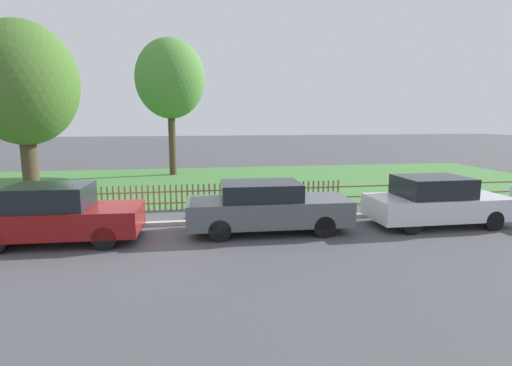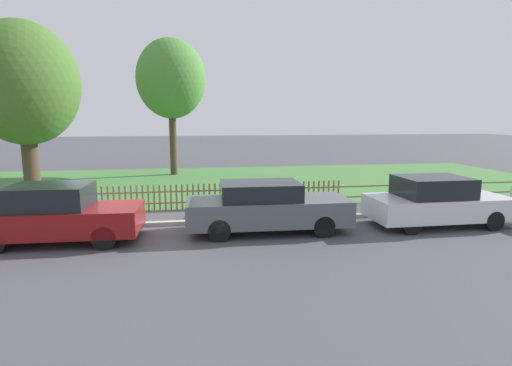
{
  "view_description": "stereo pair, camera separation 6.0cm",
  "coord_description": "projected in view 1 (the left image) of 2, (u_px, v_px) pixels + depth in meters",
  "views": [
    {
      "loc": [
        2.12,
        -11.64,
        3.16
      ],
      "look_at": [
        4.17,
        0.74,
        1.1
      ],
      "focal_mm": 28.0,
      "sensor_mm": 36.0,
      "label": 1
    },
    {
      "loc": [
        2.18,
        -11.65,
        3.16
      ],
      "look_at": [
        4.17,
        0.74,
        1.1
      ],
      "focal_mm": 28.0,
      "sensor_mm": 36.0,
      "label": 2
    }
  ],
  "objects": [
    {
      "name": "tree_mid_park",
      "position": [
        23.0,
        84.0,
        15.46
      ],
      "size": [
        4.16,
        4.16,
        6.87
      ],
      "color": "#473828",
      "rests_on": "ground"
    },
    {
      "name": "kerb_stone",
      "position": [
        118.0,
        226.0,
        11.59
      ],
      "size": [
        40.57,
        0.2,
        0.12
      ],
      "primitive_type": "cube",
      "color": "#B2ADA3",
      "rests_on": "ground"
    },
    {
      "name": "ground_plane",
      "position": [
        118.0,
        228.0,
        11.5
      ],
      "size": [
        120.0,
        120.0,
        0.0
      ],
      "primitive_type": "plane",
      "color": "#4C4C51"
    },
    {
      "name": "tree_far_left",
      "position": [
        170.0,
        79.0,
        21.55
      ],
      "size": [
        3.72,
        3.72,
        7.38
      ],
      "color": "#473828",
      "rests_on": "ground"
    },
    {
      "name": "grass_strip",
      "position": [
        147.0,
        184.0,
        19.21
      ],
      "size": [
        40.57,
        11.59,
        0.01
      ],
      "primitive_type": "cube",
      "color": "#477F3D",
      "rests_on": "ground"
    },
    {
      "name": "covered_motorcycle",
      "position": [
        253.0,
        194.0,
        13.3
      ],
      "size": [
        1.83,
        0.89,
        1.07
      ],
      "rotation": [
        0.0,
        0.0,
        0.08
      ],
      "color": "black",
      "rests_on": "ground"
    },
    {
      "name": "park_fence",
      "position": [
        128.0,
        199.0,
        13.51
      ],
      "size": [
        40.57,
        0.05,
        0.89
      ],
      "color": "olive",
      "rests_on": "ground"
    },
    {
      "name": "parked_car_red_compact",
      "position": [
        436.0,
        201.0,
        11.76
      ],
      "size": [
        4.04,
        1.73,
        1.46
      ],
      "rotation": [
        0.0,
        0.0,
        -0.0
      ],
      "color": "silver",
      "rests_on": "ground"
    },
    {
      "name": "parked_car_black_saloon",
      "position": [
        57.0,
        214.0,
        10.1
      ],
      "size": [
        4.07,
        1.8,
        1.49
      ],
      "rotation": [
        0.0,
        0.0,
        -0.03
      ],
      "color": "maroon",
      "rests_on": "ground"
    },
    {
      "name": "parked_car_navy_estate",
      "position": [
        267.0,
        207.0,
        11.09
      ],
      "size": [
        4.53,
        1.8,
        1.41
      ],
      "rotation": [
        0.0,
        0.0,
        -0.03
      ],
      "color": "#51565B",
      "rests_on": "ground"
    }
  ]
}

